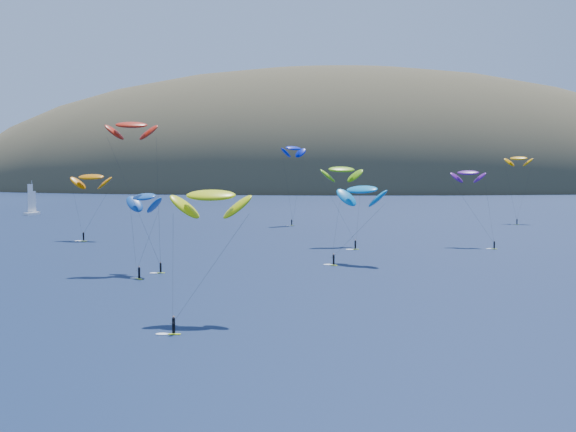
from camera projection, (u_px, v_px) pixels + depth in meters
The scene contains 12 objects.
ground at pixel (189, 405), 59.61m from camera, with size 2800.00×2800.00×0.00m, color black.
island at pixel (360, 202), 619.37m from camera, with size 730.00×300.00×210.00m.
sailboat at pixel (32, 212), 285.97m from camera, with size 10.26×8.81×12.50m.
kitesurfer_1 at pixel (91, 177), 191.62m from camera, with size 10.17×8.36×17.67m.
kitesurfer_2 at pixel (211, 196), 92.95m from camera, with size 8.93×12.13×16.80m.
kitesurfer_3 at pixel (342, 170), 178.21m from camera, with size 10.20×14.21×19.43m.
kitesurfer_4 at pixel (293, 148), 240.16m from camera, with size 9.29×11.48×25.43m.
kitesurfer_5 at pixel (362, 190), 146.42m from camera, with size 11.39×10.91×16.17m.
kitesurfer_6 at pixel (468, 173), 177.42m from camera, with size 8.80×11.48×18.16m.
kitesurfer_9 at pixel (131, 125), 136.17m from camera, with size 11.04×8.52×26.94m.
kitesurfer_10 at pixel (144, 197), 132.28m from camera, with size 8.81×13.08×14.93m.
kitesurfer_11 at pixel (519, 158), 247.51m from camera, with size 9.03×13.35×22.19m.
Camera 1 is at (9.82, -58.24, 17.81)m, focal length 50.00 mm.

